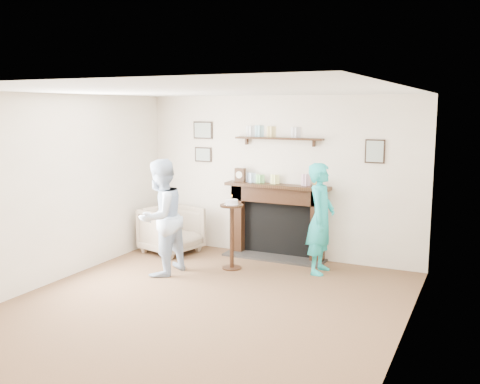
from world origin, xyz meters
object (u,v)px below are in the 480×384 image
Objects in this scene: woman at (319,272)px; pedestal_table at (232,224)px; armchair at (172,252)px; man at (162,274)px.

woman is 1.43m from pedestal_table.
pedestal_table reaches higher than woman.
pedestal_table reaches higher than armchair.
woman is at bearing -75.91° from armchair.
man is at bearing -140.58° from armchair.
pedestal_table is at bearing 135.22° from man.
man reaches higher than woman.
armchair is at bearing -149.31° from man.
woman is (2.47, 0.00, 0.00)m from armchair.
pedestal_table is (0.78, 0.65, 0.67)m from man.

